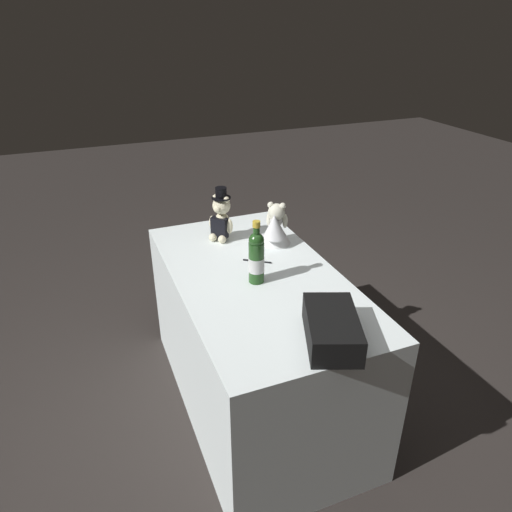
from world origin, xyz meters
TOP-DOWN VIEW (x-y plane):
  - ground_plane at (0.00, 0.00)m, footprint 12.00×12.00m
  - reception_table at (0.00, 0.00)m, footprint 1.42×0.76m
  - teddy_bear_groom at (-0.44, -0.02)m, footprint 0.13×0.13m
  - teddy_bear_bride at (-0.27, 0.22)m, footprint 0.21×0.19m
  - champagne_bottle at (0.06, -0.02)m, footprint 0.07×0.07m
  - signing_pen at (-0.12, 0.06)m, footprint 0.09×0.13m
  - gift_case_black at (0.57, 0.08)m, footprint 0.38×0.30m

SIDE VIEW (x-z plane):
  - ground_plane at x=0.00m, z-range 0.00..0.00m
  - reception_table at x=0.00m, z-range 0.00..0.78m
  - signing_pen at x=-0.12m, z-range 0.78..0.79m
  - gift_case_black at x=0.57m, z-range 0.78..0.89m
  - teddy_bear_bride at x=-0.27m, z-range 0.76..1.00m
  - teddy_bear_groom at x=-0.44m, z-range 0.75..1.05m
  - champagne_bottle at x=0.06m, z-range 0.75..1.06m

